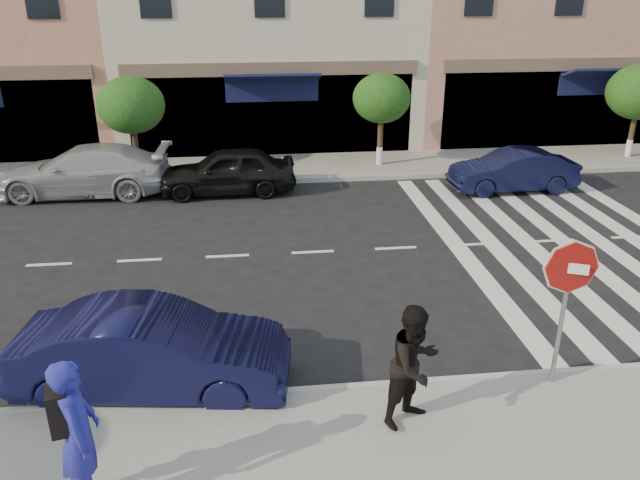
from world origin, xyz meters
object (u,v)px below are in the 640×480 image
Objects in this scene: photographer at (79,434)px; walker at (415,365)px; car_near_mid at (153,351)px; car_far_left at (85,171)px; car_far_right at (513,171)px; stop_sign at (569,281)px; car_far_mid at (227,171)px.

photographer is 4.33m from walker.
car_far_left is (-3.25, 10.10, 0.04)m from car_near_mid.
photographer reaches higher than walker.
walker is 0.36× the size of car_far_left.
car_far_right is (5.77, 10.33, -0.43)m from walker.
walker is 13.44m from car_far_left.
car_near_mid is 10.61m from car_far_left.
stop_sign reaches higher than photographer.
walker is 0.48× the size of car_far_right.
photographer is 0.49× the size of car_far_mid.
stop_sign is 0.48× the size of car_far_left.
stop_sign is at bearing 43.41° from car_far_left.
photographer reaches higher than car_near_mid.
car_far_left reaches higher than car_far_mid.
walker is (4.21, 1.01, -0.08)m from photographer.
car_far_mid is at bearing 87.51° from car_far_left.
stop_sign reaches higher than car_far_right.
car_far_left is 4.21m from car_far_mid.
photographer is (-6.61, -1.62, -0.77)m from stop_sign.
walker reaches higher than car_far_left.
car_far_mid is (-2.79, 11.10, -0.36)m from walker.
photographer is 0.47× the size of car_near_mid.
car_near_mid is 9.77m from car_far_mid.
car_near_mid is 1.10× the size of car_far_right.
photographer is at bearing -43.11° from car_far_right.
car_far_mid is at bearing -18.95° from photographer.
car_near_mid reaches higher than car_far_right.
car_far_left is at bearing 25.13° from car_near_mid.
walker reaches higher than car_far_mid.
car_near_mid is at bearing -6.58° from car_far_mid.
photographer is at bearing -142.17° from stop_sign.
photographer is 15.12m from car_far_right.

